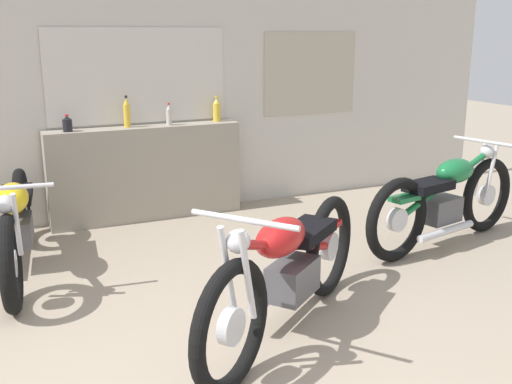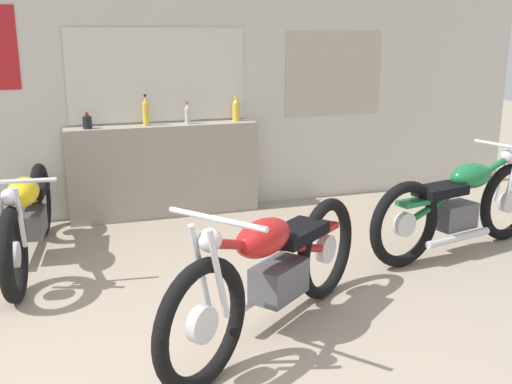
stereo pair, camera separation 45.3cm
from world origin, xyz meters
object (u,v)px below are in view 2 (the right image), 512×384
at_px(motorcycle_yellow, 28,215).
at_px(motorcycle_red, 273,270).
at_px(bottle_leftmost, 87,121).
at_px(bottle_left_center, 146,112).
at_px(bottle_right_center, 236,110).
at_px(motorcycle_green, 460,205).
at_px(bottle_center, 187,114).

height_order(motorcycle_yellow, motorcycle_red, motorcycle_red).
bearing_deg(bottle_leftmost, motorcycle_red, -71.69).
height_order(bottle_left_center, bottle_right_center, bottle_left_center).
distance_m(bottle_right_center, motorcycle_yellow, 2.45).
bearing_deg(motorcycle_green, bottle_leftmost, 147.55).
xyz_separation_m(bottle_leftmost, motorcycle_yellow, (-0.57, -0.99, -0.62)).
bearing_deg(motorcycle_green, bottle_right_center, 126.37).
distance_m(bottle_leftmost, motorcycle_green, 3.58).
bearing_deg(motorcycle_red, bottle_center, 88.44).
xyz_separation_m(bottle_left_center, motorcycle_green, (2.40, -1.93, -0.67)).
bearing_deg(bottle_right_center, bottle_leftmost, -177.72).
height_order(bottle_leftmost, bottle_center, bottle_center).
xyz_separation_m(bottle_left_center, motorcycle_red, (0.35, -2.83, -0.66)).
distance_m(bottle_leftmost, motorcycle_yellow, 1.30).
bearing_deg(bottle_center, motorcycle_yellow, -147.57).
relative_size(bottle_center, motorcycle_yellow, 0.10).
xyz_separation_m(bottle_right_center, motorcycle_green, (1.44, -1.95, -0.65)).
bearing_deg(bottle_left_center, motorcycle_red, -83.04).
bearing_deg(motorcycle_red, bottle_right_center, 77.86).
relative_size(bottle_left_center, bottle_center, 1.40).
relative_size(bottle_leftmost, bottle_right_center, 0.61).
xyz_separation_m(bottle_center, bottle_right_center, (0.54, 0.05, 0.02)).
bearing_deg(motorcycle_yellow, motorcycle_red, -50.37).
relative_size(bottle_leftmost, motorcycle_red, 0.09).
distance_m(motorcycle_yellow, motorcycle_green, 3.66).
bearing_deg(bottle_center, bottle_leftmost, -179.51).
distance_m(motorcycle_yellow, motorcycle_red, 2.34).
height_order(bottle_left_center, motorcycle_yellow, bottle_left_center).
bearing_deg(bottle_right_center, bottle_left_center, -178.53).
bearing_deg(motorcycle_red, bottle_leftmost, 108.31).
height_order(bottle_right_center, motorcycle_green, bottle_right_center).
height_order(bottle_center, motorcycle_green, bottle_center).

